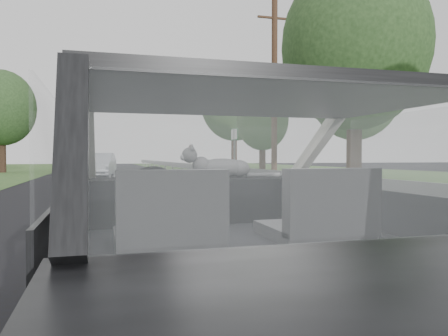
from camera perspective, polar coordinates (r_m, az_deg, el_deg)
subject_car at (r=2.48m, az=1.10°, el=-8.33°), size 1.80×4.00×1.45m
dashboard at (r=3.06m, az=-2.29°, el=-4.09°), size 1.58×0.45×0.30m
driver_seat at (r=2.09m, az=-7.16°, el=-5.90°), size 0.50×0.72×0.42m
passenger_seat at (r=2.35m, az=12.63°, el=-5.11°), size 0.50×0.72×0.42m
steering_wheel at (r=2.70m, az=-9.13°, el=-3.38°), size 0.36×0.36×0.04m
cat at (r=3.11m, az=-0.24°, el=0.18°), size 0.53×0.18×0.24m
guardrail at (r=13.33m, az=6.37°, el=-0.95°), size 0.05×90.00×0.32m
other_car at (r=24.68m, az=-15.96°, el=0.35°), size 2.11×4.28×1.35m
highway_sign at (r=24.52m, az=1.39°, el=2.01°), size 0.15×1.09×2.73m
utility_pole at (r=22.51m, az=6.60°, el=10.09°), size 0.37×0.37×9.02m
tree_0 at (r=15.78m, az=16.69°, el=11.01°), size 5.51×5.51×7.55m
tree_1 at (r=24.56m, az=16.74°, el=7.48°), size 5.08×5.08×7.46m
tree_2 at (r=32.93m, az=5.04°, el=4.67°), size 4.65×4.65×5.94m
tree_3 at (r=42.03m, az=1.33°, el=6.60°), size 8.47×8.47×9.76m
tree_6 at (r=35.08m, az=-27.02°, el=5.29°), size 5.66×5.66×7.12m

